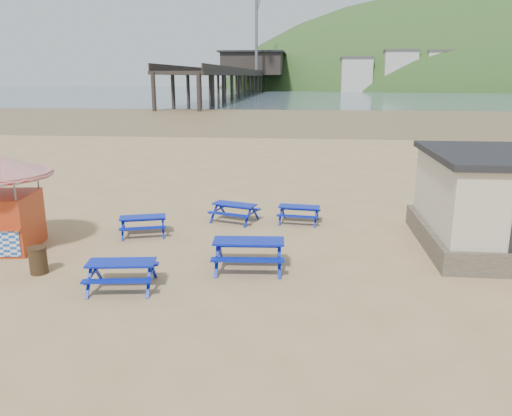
# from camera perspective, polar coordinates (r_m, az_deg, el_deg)

# --- Properties ---
(ground) EXTENTS (400.00, 400.00, 0.00)m
(ground) POSITION_cam_1_polar(r_m,az_deg,el_deg) (16.33, -4.91, -4.62)
(ground) COLOR tan
(ground) RESTS_ON ground
(wet_sand) EXTENTS (400.00, 400.00, 0.00)m
(wet_sand) POSITION_cam_1_polar(r_m,az_deg,el_deg) (70.39, 3.41, 10.36)
(wet_sand) COLOR brown
(wet_sand) RESTS_ON ground
(sea) EXTENTS (400.00, 400.00, 0.00)m
(sea) POSITION_cam_1_polar(r_m,az_deg,el_deg) (185.23, 4.98, 13.06)
(sea) COLOR #475966
(sea) RESTS_ON ground
(picnic_table_blue_a) EXTENTS (1.89, 1.68, 0.67)m
(picnic_table_blue_a) POSITION_cam_1_polar(r_m,az_deg,el_deg) (18.01, -12.77, -1.97)
(picnic_table_blue_a) COLOR #0A1194
(picnic_table_blue_a) RESTS_ON ground
(picnic_table_blue_b) EXTENTS (1.99, 1.79, 0.70)m
(picnic_table_blue_b) POSITION_cam_1_polar(r_m,az_deg,el_deg) (19.21, -2.47, -0.51)
(picnic_table_blue_b) COLOR #0A1194
(picnic_table_blue_b) RESTS_ON ground
(picnic_table_blue_c) EXTENTS (1.67, 1.41, 0.65)m
(picnic_table_blue_c) POSITION_cam_1_polar(r_m,az_deg,el_deg) (19.10, 4.94, -0.72)
(picnic_table_blue_c) COLOR #0A1194
(picnic_table_blue_c) RESTS_ON ground
(picnic_table_blue_d) EXTENTS (1.93, 1.64, 0.73)m
(picnic_table_blue_d) POSITION_cam_1_polar(r_m,az_deg,el_deg) (13.68, -15.07, -7.38)
(picnic_table_blue_d) COLOR #0A1194
(picnic_table_blue_d) RESTS_ON ground
(picnic_table_blue_e) EXTENTS (2.14, 1.77, 0.86)m
(picnic_table_blue_e) POSITION_cam_1_polar(r_m,az_deg,el_deg) (14.51, -0.83, -5.30)
(picnic_table_blue_e) COLOR #0A1194
(picnic_table_blue_e) RESTS_ON ground
(picnic_table_blue_f) EXTENTS (1.56, 1.26, 0.65)m
(picnic_table_blue_f) POSITION_cam_1_polar(r_m,az_deg,el_deg) (16.80, 24.98, -4.28)
(picnic_table_blue_f) COLOR #0A1194
(picnic_table_blue_f) RESTS_ON ground
(litter_bin) EXTENTS (0.53, 0.53, 0.78)m
(litter_bin) POSITION_cam_1_polar(r_m,az_deg,el_deg) (15.43, -23.63, -5.47)
(litter_bin) COLOR #3D2616
(litter_bin) RESTS_ON ground
(pier) EXTENTS (24.00, 220.00, 39.29)m
(pier) POSITION_cam_1_polar(r_m,az_deg,el_deg) (194.48, -0.43, 14.80)
(pier) COLOR black
(pier) RESTS_ON ground
(headland_town) EXTENTS (264.00, 144.00, 108.00)m
(headland_town) POSITION_cam_1_polar(r_m,az_deg,el_deg) (260.28, 25.70, 9.99)
(headland_town) COLOR #2D4C1E
(headland_town) RESTS_ON ground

